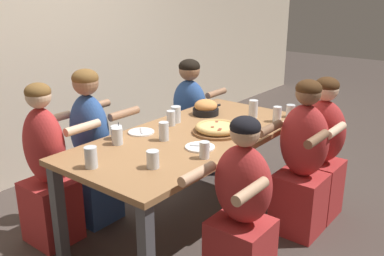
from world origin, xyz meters
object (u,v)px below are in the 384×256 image
(drinking_glass_c, at_px, (176,115))
(drinking_glass_j, at_px, (253,109))
(diner_far_right, at_px, (190,121))
(diner_near_midright, at_px, (302,167))
(drinking_glass_a, at_px, (171,118))
(drinking_glass_h, at_px, (117,137))
(diner_near_midleft, at_px, (241,216))
(diner_far_left, at_px, (48,173))
(drinking_glass_d, at_px, (153,159))
(empty_plate_b, at_px, (200,147))
(empty_plate_a, at_px, (141,132))
(diner_far_midleft, at_px, (92,153))
(cocktail_glass_blue, at_px, (117,133))
(skillet_bowl, at_px, (206,108))
(drinking_glass_g, at_px, (277,115))
(drinking_glass_b, at_px, (204,151))
(diner_near_right, at_px, (320,155))
(drinking_glass_f, at_px, (164,132))
(pizza_board_main, at_px, (217,129))
(drinking_glass_i, at_px, (290,112))
(drinking_glass_e, at_px, (91,159))

(drinking_glass_c, bearing_deg, drinking_glass_j, -39.92)
(diner_far_right, bearing_deg, diner_near_midright, -16.17)
(drinking_glass_a, distance_m, drinking_glass_h, 0.54)
(drinking_glass_c, relative_size, diner_near_midleft, 0.12)
(diner_near_midright, bearing_deg, drinking_glass_j, -21.49)
(drinking_glass_h, relative_size, diner_far_left, 0.10)
(drinking_glass_d, bearing_deg, empty_plate_b, -3.03)
(empty_plate_a, xyz_separation_m, diner_far_right, (1.03, 0.36, -0.24))
(diner_near_midright, bearing_deg, drinking_glass_a, 21.10)
(drinking_glass_a, height_order, diner_far_midleft, diner_far_midleft)
(empty_plate_a, distance_m, diner_far_midleft, 0.45)
(drinking_glass_d, xyz_separation_m, diner_far_midleft, (0.22, 0.87, -0.25))
(drinking_glass_h, bearing_deg, diner_near_midright, -46.70)
(empty_plate_b, xyz_separation_m, cocktail_glass_blue, (-0.22, 0.57, 0.04))
(skillet_bowl, height_order, diner_near_midleft, diner_near_midleft)
(drinking_glass_d, relative_size, drinking_glass_g, 0.88)
(drinking_glass_b, relative_size, diner_near_midright, 0.09)
(diner_near_right, xyz_separation_m, diner_far_midleft, (-1.16, 1.36, 0.04))
(diner_near_right, bearing_deg, drinking_glass_f, 52.33)
(diner_near_midleft, bearing_deg, pizza_board_main, -43.98)
(diner_far_midleft, bearing_deg, diner_near_midright, 31.16)
(pizza_board_main, height_order, empty_plate_b, pizza_board_main)
(drinking_glass_b, height_order, diner_far_right, diner_far_right)
(drinking_glass_g, distance_m, drinking_glass_i, 0.19)
(drinking_glass_b, bearing_deg, drinking_glass_a, 58.23)
(pizza_board_main, distance_m, diner_far_left, 1.25)
(drinking_glass_a, xyz_separation_m, diner_near_right, (0.70, -0.94, -0.29))
(diner_near_midleft, bearing_deg, skillet_bowl, -43.77)
(drinking_glass_a, xyz_separation_m, diner_far_right, (0.76, 0.42, -0.29))
(pizza_board_main, relative_size, drinking_glass_b, 3.37)
(pizza_board_main, xyz_separation_m, diner_near_midright, (0.29, -0.56, -0.25))
(pizza_board_main, distance_m, drinking_glass_j, 0.50)
(skillet_bowl, bearing_deg, empty_plate_a, 172.33)
(pizza_board_main, bearing_deg, drinking_glass_h, 146.98)
(drinking_glass_b, distance_m, drinking_glass_i, 1.16)
(drinking_glass_c, bearing_deg, drinking_glass_f, -151.33)
(cocktail_glass_blue, height_order, drinking_glass_g, drinking_glass_g)
(skillet_bowl, bearing_deg, diner_near_right, -71.92)
(diner_near_midright, bearing_deg, empty_plate_a, 32.48)
(drinking_glass_b, distance_m, drinking_glass_h, 0.64)
(drinking_glass_f, height_order, drinking_glass_g, drinking_glass_f)
(drinking_glass_e, distance_m, diner_near_midleft, 0.95)
(cocktail_glass_blue, height_order, diner_near_right, diner_near_right)
(drinking_glass_c, relative_size, drinking_glass_d, 1.22)
(empty_plate_b, distance_m, diner_far_right, 1.36)
(cocktail_glass_blue, xyz_separation_m, drinking_glass_j, (1.05, -0.50, 0.03))
(drinking_glass_d, bearing_deg, diner_near_right, -19.58)
(drinking_glass_b, xyz_separation_m, diner_near_midright, (0.73, -0.34, -0.27))
(cocktail_glass_blue, bearing_deg, empty_plate_b, -68.94)
(empty_plate_b, xyz_separation_m, drinking_glass_a, (0.25, 0.47, 0.05))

